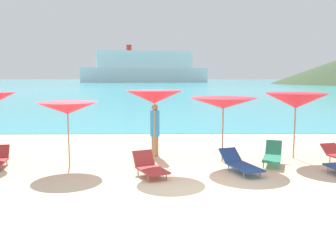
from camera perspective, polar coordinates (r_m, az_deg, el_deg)
ground_plane at (r=18.64m, az=1.63°, el=-1.36°), size 50.00×100.00×0.30m
ocean_water at (r=237.61m, az=-0.53°, el=7.01°), size 650.00×440.00×0.02m
umbrella_2 at (r=11.69m, az=-15.47°, el=2.70°), size 2.06×2.06×2.01m
umbrella_3 at (r=11.28m, az=-2.19°, el=4.56°), size 1.94×1.94×2.37m
umbrella_4 at (r=11.95m, az=8.65°, el=3.56°), size 2.43×2.43×2.12m
umbrella_5 at (r=13.08m, az=19.40°, el=3.76°), size 2.23×2.23×2.24m
lounge_chair_1 at (r=10.95m, az=11.23°, el=-5.75°), size 1.10×1.84×0.57m
lounge_chair_5 at (r=10.32m, az=-2.88°, el=-6.36°), size 1.13×1.49×0.64m
lounge_chair_6 at (r=12.10m, az=16.06°, el=-4.41°), size 1.00×1.56×0.69m
beachgoer_1 at (r=12.78m, az=-2.07°, el=-0.38°), size 0.33×0.33×1.85m
cruise_ship at (r=194.37m, az=-3.62°, el=8.97°), size 67.23×22.84×19.27m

